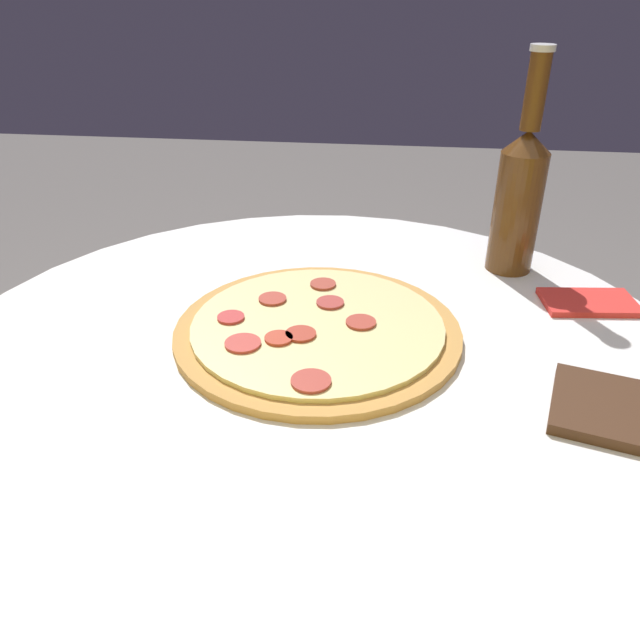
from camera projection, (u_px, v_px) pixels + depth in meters
table at (315, 466)px, 0.82m from camera, size 0.90×0.90×0.75m
pizza at (319, 329)px, 0.75m from camera, size 0.35×0.35×0.02m
beer_bottle at (519, 194)px, 0.87m from camera, size 0.07×0.07×0.31m
napkin at (589, 302)px, 0.82m from camera, size 0.13×0.08×0.01m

